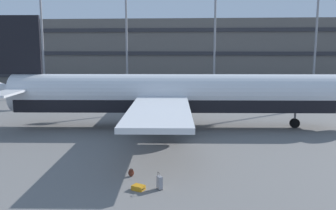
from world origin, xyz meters
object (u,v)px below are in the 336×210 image
object	(u,v)px
airliner	(169,95)
suitcase_orange	(138,188)
backpack_silver	(131,173)
suitcase_large	(160,182)

from	to	relation	value
airliner	suitcase_orange	world-z (taller)	airliner
suitcase_orange	backpack_silver	world-z (taller)	backpack_silver
airliner	suitcase_orange	xyz separation A→B (m)	(-0.52, -15.34, -2.97)
airliner	suitcase_large	bearing A→B (deg)	-87.73
suitcase_orange	backpack_silver	bearing A→B (deg)	110.64
suitcase_orange	suitcase_large	distance (m)	1.16
suitcase_large	backpack_silver	xyz separation A→B (m)	(-1.86, 1.80, -0.17)
suitcase_large	backpack_silver	distance (m)	2.60
airliner	backpack_silver	xyz separation A→B (m)	(-1.26, -13.36, -2.88)
airliner	suitcase_orange	size ratio (longest dim) A/B	47.04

